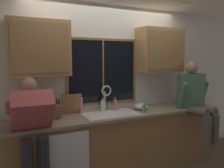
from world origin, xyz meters
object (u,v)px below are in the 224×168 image
at_px(knife_block, 56,111).
at_px(bottle_tall_clear, 81,105).
at_px(person_sitting_on_counter, 195,97).
at_px(cutting_board, 71,104).
at_px(bottle_green_glass, 115,104).
at_px(mixing_bowl, 141,107).
at_px(person_standing, 32,128).
at_px(bottle_amber_small, 103,105).
at_px(soap_dispenser, 144,108).

height_order(knife_block, bottle_tall_clear, bottle_tall_clear).
relative_size(person_sitting_on_counter, cutting_board, 4.12).
bearing_deg(bottle_tall_clear, bottle_green_glass, -5.13).
bearing_deg(mixing_bowl, knife_block, 178.57).
xyz_separation_m(person_sitting_on_counter, bottle_green_glass, (-1.22, 0.45, -0.09)).
relative_size(person_standing, person_sitting_on_counter, 1.19).
bearing_deg(bottle_amber_small, person_sitting_on_counter, -18.71).
relative_size(person_standing, knife_block, 4.68).
relative_size(cutting_board, bottle_tall_clear, 0.99).
xyz_separation_m(person_sitting_on_counter, bottle_amber_small, (-1.43, 0.48, -0.10)).
bearing_deg(knife_block, bottle_amber_small, 11.32).
bearing_deg(knife_block, person_standing, -134.36).
relative_size(person_sitting_on_counter, bottle_amber_small, 5.91).
relative_size(bottle_green_glass, bottle_tall_clear, 0.70).
distance_m(person_sitting_on_counter, soap_dispenser, 0.93).
relative_size(knife_block, bottle_amber_small, 1.51).
xyz_separation_m(person_sitting_on_counter, cutting_board, (-1.92, 0.49, -0.03)).
relative_size(person_sitting_on_counter, knife_block, 3.92).
height_order(mixing_bowl, bottle_green_glass, bottle_green_glass).
xyz_separation_m(person_sitting_on_counter, bottle_tall_clear, (-1.77, 0.50, -0.06)).
relative_size(soap_dispenser, bottle_tall_clear, 0.58).
height_order(cutting_board, soap_dispenser, cutting_board).
relative_size(knife_block, bottle_tall_clear, 1.04).
height_order(person_sitting_on_counter, knife_block, person_sitting_on_counter).
xyz_separation_m(mixing_bowl, bottle_tall_clear, (-0.93, 0.20, 0.08)).
relative_size(cutting_board, bottle_green_glass, 1.41).
bearing_deg(person_sitting_on_counter, cutting_board, 165.74).
bearing_deg(soap_dispenser, cutting_board, 159.16).
bearing_deg(mixing_bowl, bottle_tall_clear, 167.64).
bearing_deg(bottle_amber_small, mixing_bowl, -17.44).
bearing_deg(person_standing, person_sitting_on_counter, 0.40).
height_order(person_standing, mixing_bowl, person_standing).
bearing_deg(bottle_amber_small, knife_block, -168.68).
bearing_deg(soap_dispenser, bottle_amber_small, 143.46).
xyz_separation_m(person_standing, person_sitting_on_counter, (2.52, 0.02, 0.16)).
distance_m(person_standing, knife_block, 0.50).
height_order(knife_block, bottle_green_glass, knife_block).
height_order(person_sitting_on_counter, mixing_bowl, person_sitting_on_counter).
height_order(person_standing, person_sitting_on_counter, person_sitting_on_counter).
distance_m(cutting_board, soap_dispenser, 1.08).
xyz_separation_m(person_standing, bottle_tall_clear, (0.75, 0.52, 0.11)).
xyz_separation_m(knife_block, mixing_bowl, (1.34, -0.03, -0.06)).
height_order(soap_dispenser, bottle_amber_small, bottle_amber_small).
distance_m(bottle_tall_clear, bottle_amber_small, 0.35).
xyz_separation_m(bottle_green_glass, bottle_amber_small, (-0.20, 0.03, -0.00)).
relative_size(soap_dispenser, bottle_green_glass, 0.83).
xyz_separation_m(mixing_bowl, bottle_green_glass, (-0.38, 0.15, 0.04)).
height_order(knife_block, bottle_amber_small, knife_block).
xyz_separation_m(knife_block, bottle_amber_small, (0.75, 0.15, -0.02)).
height_order(cutting_board, mixing_bowl, cutting_board).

